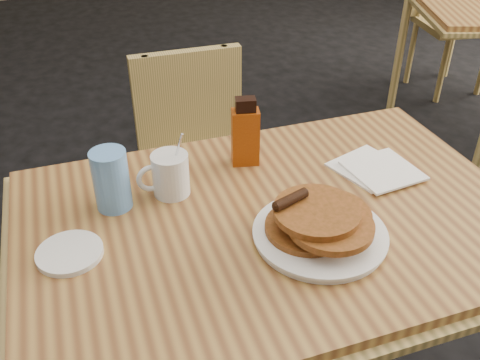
# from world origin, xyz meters

# --- Properties ---
(main_table) EXTENTS (1.19, 0.82, 0.75)m
(main_table) POSITION_xyz_m (0.01, -0.02, 0.71)
(main_table) COLOR #A17539
(main_table) RESTS_ON floor
(chair_main_far) EXTENTS (0.40, 0.40, 0.85)m
(chair_main_far) POSITION_xyz_m (0.03, 0.69, 0.50)
(chair_main_far) COLOR tan
(chair_main_far) RESTS_ON floor
(chair_neighbor_far) EXTENTS (0.46, 0.46, 0.87)m
(chair_neighbor_far) POSITION_xyz_m (2.01, 1.82, 0.52)
(chair_neighbor_far) COLOR tan
(chair_neighbor_far) RESTS_ON floor
(pancake_plate) EXTENTS (0.28, 0.28, 0.10)m
(pancake_plate) POSITION_xyz_m (0.06, -0.13, 0.78)
(pancake_plate) COLOR white
(pancake_plate) RESTS_ON main_table
(coffee_mug) EXTENTS (0.12, 0.09, 0.16)m
(coffee_mug) POSITION_xyz_m (-0.19, 0.14, 0.80)
(coffee_mug) COLOR white
(coffee_mug) RESTS_ON main_table
(syrup_bottle) EXTENTS (0.08, 0.06, 0.18)m
(syrup_bottle) POSITION_xyz_m (0.03, 0.21, 0.83)
(syrup_bottle) COLOR maroon
(syrup_bottle) RESTS_ON main_table
(napkin_stack) EXTENTS (0.20, 0.21, 0.01)m
(napkin_stack) POSITION_xyz_m (0.32, 0.05, 0.76)
(napkin_stack) COLOR white
(napkin_stack) RESTS_ON main_table
(blue_tumbler) EXTENTS (0.10, 0.10, 0.14)m
(blue_tumbler) POSITION_xyz_m (-0.32, 0.14, 0.82)
(blue_tumbler) COLOR #5E97DD
(blue_tumbler) RESTS_ON main_table
(side_saucer) EXTENTS (0.17, 0.17, 0.01)m
(side_saucer) POSITION_xyz_m (-0.43, 0.00, 0.76)
(side_saucer) COLOR white
(side_saucer) RESTS_ON main_table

